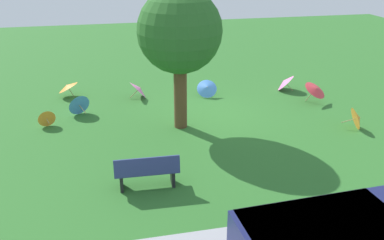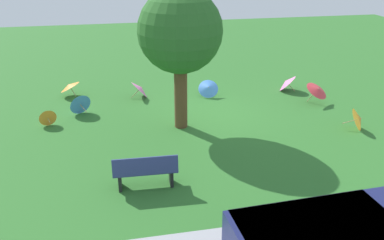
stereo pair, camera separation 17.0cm
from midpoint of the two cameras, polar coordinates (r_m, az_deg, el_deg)
name	(u,v)px [view 1 (the left image)]	position (r m, az deg, el deg)	size (l,w,h in m)	color
ground	(207,117)	(14.68, 1.69, 0.44)	(40.00, 40.00, 0.00)	#2D6B28
park_bench	(147,171)	(10.35, -6.67, -7.05)	(1.62, 0.54, 0.90)	navy
shade_tree	(180,32)	(12.96, -2.09, 11.96)	(2.64, 2.64, 4.51)	brown
parasol_orange_0	(67,86)	(17.23, -17.05, 4.45)	(0.98, 1.01, 0.69)	tan
parasol_orange_1	(46,118)	(14.65, -19.72, 0.24)	(0.61, 0.51, 0.59)	tan
parasol_red_0	(316,89)	(16.43, 16.40, 4.09)	(1.17, 1.16, 0.86)	tan
parasol_blue_0	(207,88)	(16.52, 1.78, 4.45)	(0.90, 0.80, 0.72)	tan
parasol_orange_2	(358,118)	(14.60, 21.53, 0.25)	(0.77, 0.82, 0.76)	tan
parasol_pink_0	(139,89)	(16.55, -7.61, 4.28)	(0.83, 0.98, 0.75)	tan
parasol_pink_1	(285,82)	(17.71, 12.36, 5.16)	(1.04, 1.09, 0.73)	tan
parasol_blue_1	(78,104)	(15.31, -15.68, 2.10)	(0.85, 0.83, 0.78)	tan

